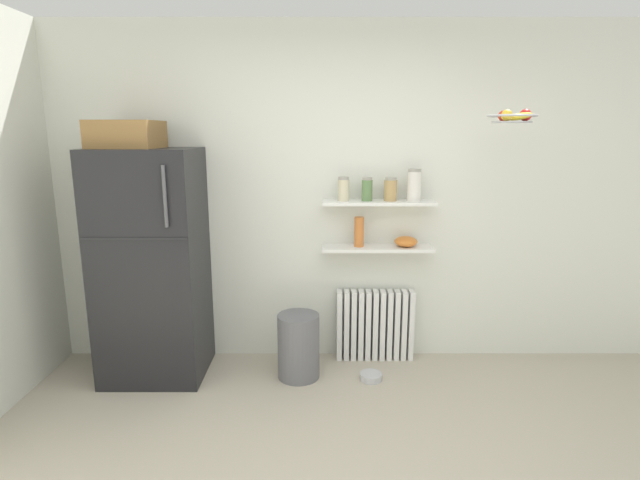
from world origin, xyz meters
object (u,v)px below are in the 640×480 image
Objects in this scene: radiator at (376,325)px; trash_bin at (300,346)px; storage_jar_3 at (416,185)px; hanging_fruit_basket at (515,117)px; refrigerator at (153,260)px; pet_food_bowl at (372,377)px; shelf_bowl at (407,242)px; storage_jar_2 at (392,189)px; storage_jar_0 at (345,189)px; vase at (361,232)px; storage_jar_1 at (369,189)px.

trash_bin is at bearing -152.51° from radiator.
hanging_fruit_basket reaches higher than storage_jar_3.
refrigerator reaches higher than pet_food_bowl.
shelf_bowl is 1.16m from hanging_fruit_basket.
hanging_fruit_basket is (0.73, -0.38, 0.52)m from storage_jar_2.
refrigerator is 1.50m from storage_jar_0.
storage_jar_2 is 1.01× the size of shelf_bowl.
storage_jar_3 is at bearing 0.00° from shelf_bowl.
hanging_fruit_basket reaches higher than pet_food_bowl.
storage_jar_3 is at bearing 0.00° from storage_jar_2.
radiator is 1.85m from hanging_fruit_basket.
refrigerator is at bearing -174.03° from storage_jar_3.
radiator reaches higher than pet_food_bowl.
vase is at bearing 180.00° from shelf_bowl.
radiator is 0.72m from shelf_bowl.
storage_jar_0 reaches higher than radiator.
storage_jar_2 reaches higher than radiator.
vase is 1.08m from pet_food_bowl.
vase is 0.97m from trash_bin.
radiator is at bearing 172.15° from shelf_bowl.
refrigerator is 8.19× the size of vase.
trash_bin is at bearing -157.71° from storage_jar_2.
trash_bin is (-0.51, -0.28, -1.13)m from storage_jar_1.
pet_food_bowl is at bearing -134.39° from storage_jar_3.
refrigerator is at bearing -172.71° from storage_jar_1.
vase is at bearing 180.00° from storage_jar_2.
storage_jar_2 is (0.18, -0.00, -0.00)m from storage_jar_1.
vase is at bearing 158.41° from hanging_fruit_basket.
storage_jar_0 is 1.21m from trash_bin.
storage_jar_3 reaches higher than storage_jar_1.
hanging_fruit_basket is at bearing -32.35° from shelf_bowl.
vase is 1.32× the size of shelf_bowl.
storage_jar_1 is (1.58, 0.20, 0.49)m from refrigerator.
storage_jar_3 is at bearing 5.97° from refrigerator.
radiator is 1.12m from storage_jar_0.
pet_food_bowl is at bearing -5.45° from trash_bin.
hanging_fruit_basket reaches higher than storage_jar_2.
storage_jar_2 is at bearing 6.57° from refrigerator.
trash_bin is at bearing -4.22° from refrigerator.
storage_jar_0 reaches higher than storage_jar_2.
shelf_bowl is at bearing 147.65° from hanging_fruit_basket.
storage_jar_1 is at bearing 0.00° from storage_jar_0.
storage_jar_2 is at bearing 180.00° from shelf_bowl.
hanging_fruit_basket is (1.41, -0.10, 1.65)m from trash_bin.
storage_jar_1 is 0.50m from shelf_bowl.
storage_jar_1 is 0.74× the size of storage_jar_3.
trash_bin is at bearing -151.14° from storage_jar_1.
radiator is at bearing 18.84° from storage_jar_1.
shelf_bowl reaches higher than pet_food_bowl.
storage_jar_3 is at bearing 18.08° from trash_bin.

